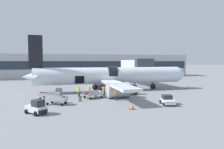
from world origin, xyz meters
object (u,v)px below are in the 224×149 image
Objects in this scene: ground_crew_driver at (79,92)px; ground_crew_helper at (114,91)px; baggage_cart_loading at (94,95)px; baggage_cart_empty at (58,100)px; ground_crew_supervisor at (104,91)px; baggage_cart_queued at (49,96)px; baggage_tug_rear at (130,90)px; baggage_tug_lead at (36,108)px; ground_crew_loader_b at (89,90)px; ground_crew_loader_a at (116,95)px; airplane at (109,76)px; baggage_tug_mid at (168,100)px; suitcase_on_tarmac_upright at (80,99)px.

ground_crew_driver is 1.10× the size of ground_crew_helper.
baggage_cart_loading is 2.37× the size of ground_crew_driver.
baggage_cart_empty is at bearing -150.88° from ground_crew_helper.
ground_crew_helper is (1.78, 0.22, -0.07)m from ground_crew_supervisor.
baggage_cart_queued is at bearing -170.79° from ground_crew_driver.
ground_crew_supervisor is (-4.89, -0.31, 0.13)m from baggage_tug_rear.
ground_crew_helper is (11.79, 9.68, 0.12)m from baggage_tug_lead.
baggage_tug_lead reaches higher than ground_crew_loader_b.
baggage_cart_queued is 9.07m from ground_crew_supervisor.
baggage_cart_empty is at bearing -174.67° from ground_crew_loader_a.
baggage_cart_loading is 2.77m from ground_crew_driver.
baggage_tug_lead is 8.92m from baggage_cart_queued.
ground_crew_supervisor is (-2.25, -5.39, -2.04)m from airplane.
ground_crew_loader_b reaches higher than ground_crew_loader_a.
baggage_tug_mid is 3.45× the size of suitcase_on_tarmac_upright.
ground_crew_loader_a is 6.52m from ground_crew_loader_b.
ground_crew_loader_a reaches higher than baggage_cart_queued.
baggage_cart_empty is 10.81m from ground_crew_helper.
ground_crew_driver is 6.04m from ground_crew_helper.
ground_crew_supervisor is (10.01, 9.46, 0.19)m from baggage_tug_lead.
ground_crew_driver is at bearing 141.82° from baggage_cart_loading.
ground_crew_helper is (10.82, 0.81, 0.26)m from baggage_cart_queued.
ground_crew_loader_b is at bearing 149.56° from ground_crew_supervisor.
baggage_tug_rear is 7.36m from ground_crew_loader_b.
ground_crew_loader_b is 5.54m from suitcase_on_tarmac_upright.
baggage_cart_queued is 1.10× the size of baggage_cart_empty.
ground_crew_loader_b is 4.33m from ground_crew_helper.
baggage_tug_lead is (-12.26, -14.85, -2.22)m from airplane.
airplane is at bearing 67.36° from ground_crew_supervisor.
airplane reaches higher than baggage_cart_empty.
airplane is 6.18m from ground_crew_supervisor.
baggage_tug_mid is 11.36m from ground_crew_supervisor.
ground_crew_loader_a is 0.99× the size of ground_crew_loader_b.
ground_crew_loader_b reaches higher than baggage_tug_mid.
ground_crew_loader_b is at bearing 120.03° from ground_crew_loader_a.
baggage_tug_rear is at bearing 3.68° from baggage_cart_queued.
ground_crew_loader_b is (7.63, 10.86, 0.16)m from baggage_tug_lead.
ground_crew_loader_a is at bearing -98.11° from airplane.
baggage_cart_loading is (-4.35, -6.91, -2.34)m from airplane.
airplane is 21.53× the size of ground_crew_helper.
ground_crew_helper is (6.04, 0.03, -0.08)m from ground_crew_driver.
baggage_cart_loading is (-6.99, -1.83, -0.17)m from baggage_tug_rear.
baggage_cart_loading is 2.51× the size of ground_crew_loader_b.
baggage_cart_loading is at bearing 45.10° from baggage_tug_lead.
baggage_tug_lead is 13.27m from ground_crew_loader_b.
baggage_cart_loading is 3.23m from suitcase_on_tarmac_upright.
suitcase_on_tarmac_upright is at bearing -126.48° from airplane.
baggage_cart_empty is (-14.57, 3.97, 0.01)m from baggage_tug_mid.
ground_crew_loader_b reaches higher than ground_crew_helper.
ground_crew_supervisor is at bearing 3.72° from baggage_cart_queued.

